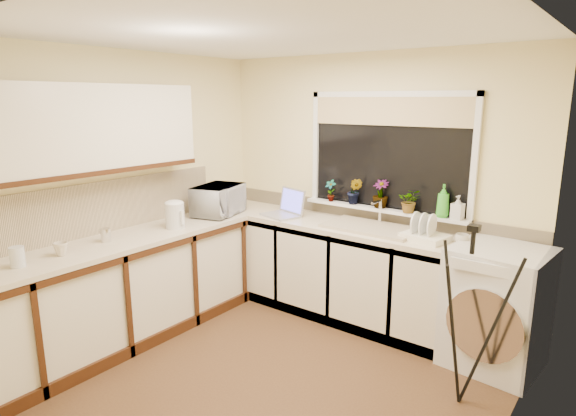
{
  "coord_description": "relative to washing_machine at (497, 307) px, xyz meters",
  "views": [
    {
      "loc": [
        2.1,
        -2.54,
        2.03
      ],
      "look_at": [
        -0.23,
        0.55,
        1.15
      ],
      "focal_mm": 29.94,
      "sensor_mm": 36.0,
      "label": 1
    }
  ],
  "objects": [
    {
      "name": "windowsill",
      "position": [
        -1.12,
        0.28,
        0.56
      ],
      "size": [
        1.6,
        0.14,
        0.03
      ],
      "primitive_type": "cube",
      "color": "white",
      "rests_on": "wall_back"
    },
    {
      "name": "wall_back",
      "position": [
        -1.32,
        0.35,
        0.75
      ],
      "size": [
        3.2,
        0.0,
        3.2
      ],
      "primitive_type": "plane",
      "rotation": [
        1.57,
        0.0,
        0.0
      ],
      "color": "beige",
      "rests_on": "ground"
    },
    {
      "name": "cup_back",
      "position": [
        -0.32,
        0.06,
        0.47
      ],
      "size": [
        0.14,
        0.14,
        0.09
      ],
      "primitive_type": "imported",
      "rotation": [
        0.0,
        0.0,
        0.43
      ],
      "color": "beige",
      "rests_on": "worktop_back"
    },
    {
      "name": "plant_a",
      "position": [
        -1.67,
        0.24,
        0.69
      ],
      "size": [
        0.12,
        0.08,
        0.21
      ],
      "primitive_type": "imported",
      "rotation": [
        0.0,
        0.0,
        -0.05
      ],
      "color": "#999999",
      "rests_on": "windowsill"
    },
    {
      "name": "soap_bottle_clear",
      "position": [
        -0.43,
        0.26,
        0.68
      ],
      "size": [
        0.1,
        0.1,
        0.2
      ],
      "primitive_type": "imported",
      "rotation": [
        0.0,
        0.0,
        -0.09
      ],
      "color": "#999999",
      "rests_on": "windowsill"
    },
    {
      "name": "wall_left",
      "position": [
        -2.92,
        -1.15,
        0.75
      ],
      "size": [
        0.0,
        3.0,
        3.0
      ],
      "primitive_type": "plane",
      "rotation": [
        1.57,
        0.0,
        1.57
      ],
      "color": "beige",
      "rests_on": "ground"
    },
    {
      "name": "splashback_left",
      "position": [
        -2.91,
        -1.45,
        0.65
      ],
      "size": [
        0.02,
        2.4,
        0.45
      ],
      "primitive_type": "cube",
      "color": "beige",
      "rests_on": "wall_left"
    },
    {
      "name": "faucet",
      "position": [
        -1.12,
        0.23,
        0.55
      ],
      "size": [
        0.03,
        0.03,
        0.24
      ],
      "primitive_type": "cylinder",
      "color": "silver",
      "rests_on": "worktop_back"
    },
    {
      "name": "wall_right",
      "position": [
        0.28,
        -1.15,
        0.75
      ],
      "size": [
        0.0,
        3.0,
        3.0
      ],
      "primitive_type": "plane",
      "rotation": [
        1.57,
        0.0,
        -1.57
      ],
      "color": "beige",
      "rests_on": "ground"
    },
    {
      "name": "window_glass",
      "position": [
        -1.12,
        0.33,
        1.08
      ],
      "size": [
        1.5,
        0.02,
        1.0
      ],
      "primitive_type": "cube",
      "color": "black",
      "rests_on": "wall_back"
    },
    {
      "name": "washing_machine",
      "position": [
        0.0,
        0.0,
        0.0
      ],
      "size": [
        0.72,
        0.7,
        0.94
      ],
      "primitive_type": "cube",
      "rotation": [
        0.0,
        0.0,
        -0.09
      ],
      "color": "silver",
      "rests_on": "floor"
    },
    {
      "name": "plant_b",
      "position": [
        -1.41,
        0.26,
        0.71
      ],
      "size": [
        0.16,
        0.14,
        0.25
      ],
      "primitive_type": "imported",
      "rotation": [
        0.0,
        0.0,
        0.21
      ],
      "color": "#999999",
      "rests_on": "windowsill"
    },
    {
      "name": "floor",
      "position": [
        -1.32,
        -1.15,
        -0.47
      ],
      "size": [
        3.2,
        3.2,
        0.0
      ],
      "primitive_type": "plane",
      "color": "brown",
      "rests_on": "ground"
    },
    {
      "name": "soap_bottle_green",
      "position": [
        -0.56,
        0.26,
        0.72
      ],
      "size": [
        0.14,
        0.14,
        0.28
      ],
      "primitive_type": "imported",
      "rotation": [
        0.0,
        0.0,
        0.42
      ],
      "color": "green",
      "rests_on": "windowsill"
    },
    {
      "name": "worktop_left",
      "position": [
        -2.62,
        -1.45,
        0.41
      ],
      "size": [
        0.6,
        2.4,
        0.04
      ],
      "primitive_type": "cube",
      "color": "beige",
      "rests_on": "base_cabinet_left"
    },
    {
      "name": "ceiling",
      "position": [
        -1.32,
        -1.15,
        1.98
      ],
      "size": [
        3.2,
        3.2,
        0.0
      ],
      "primitive_type": "plane",
      "rotation": [
        3.14,
        0.0,
        0.0
      ],
      "color": "white",
      "rests_on": "ground"
    },
    {
      "name": "laptop",
      "position": [
        -2.03,
        -0.01,
        0.5
      ],
      "size": [
        0.42,
        0.39,
        0.26
      ],
      "rotation": [
        0.0,
        0.0,
        -0.27
      ],
      "color": "#A8A8B0",
      "rests_on": "worktop_back"
    },
    {
      "name": "sink",
      "position": [
        -1.12,
        0.05,
        0.44
      ],
      "size": [
        0.82,
        0.46,
        0.03
      ],
      "primitive_type": "cube",
      "color": "tan",
      "rests_on": "worktop_back"
    },
    {
      "name": "worktop_back",
      "position": [
        -1.32,
        0.05,
        0.41
      ],
      "size": [
        3.2,
        0.6,
        0.04
      ],
      "primitive_type": "cube",
      "color": "beige",
      "rests_on": "base_cabinet_back"
    },
    {
      "name": "base_cabinet_left",
      "position": [
        -2.62,
        -1.45,
        -0.04
      ],
      "size": [
        0.54,
        2.4,
        0.86
      ],
      "primitive_type": "cube",
      "color": "silver",
      "rests_on": "floor"
    },
    {
      "name": "base_cabinet_back",
      "position": [
        -1.65,
        0.05,
        -0.04
      ],
      "size": [
        2.55,
        0.6,
        0.86
      ],
      "primitive_type": "cube",
      "color": "silver",
      "rests_on": "floor"
    },
    {
      "name": "dish_rack",
      "position": [
        -0.6,
        -0.0,
        0.46
      ],
      "size": [
        0.39,
        0.32,
        0.05
      ],
      "primitive_type": "cube",
      "rotation": [
        0.0,
        0.0,
        -0.18
      ],
      "color": "white",
      "rests_on": "worktop_back"
    },
    {
      "name": "kettle",
      "position": [
        -2.54,
        -0.98,
        0.54
      ],
      "size": [
        0.17,
        0.17,
        0.23
      ],
      "primitive_type": "cylinder",
      "color": "silver",
      "rests_on": "worktop_left"
    },
    {
      "name": "tripod",
      "position": [
        -0.04,
        -0.66,
        0.16
      ],
      "size": [
        0.81,
        0.81,
        1.26
      ],
      "primitive_type": null,
      "rotation": [
        0.0,
        0.0,
        0.36
      ],
      "color": "black",
      "rests_on": "floor"
    },
    {
      "name": "microwave",
      "position": [
        -2.6,
        -0.38,
        0.58
      ],
      "size": [
        0.49,
        0.61,
        0.29
      ],
      "primitive_type": "imported",
      "rotation": [
        0.0,
        0.0,
        1.84
      ],
      "color": "white",
      "rests_on": "worktop_left"
    },
    {
      "name": "plant_d",
      "position": [
        -0.85,
        0.25,
        0.69
      ],
      "size": [
        0.24,
        0.23,
        0.21
      ],
      "primitive_type": "imported",
      "rotation": [
        0.0,
        0.0,
        0.39
      ],
      "color": "#999999",
      "rests_on": "windowsill"
    },
    {
      "name": "steel_jar",
      "position": [
        -2.65,
        -1.6,
        0.49
      ],
      "size": [
        0.08,
        0.08,
        0.11
      ],
      "primitive_type": "cylinder",
      "color": "silver",
      "rests_on": "worktop_left"
    },
    {
      "name": "wall_front",
      "position": [
        -1.32,
        -2.65,
        0.75
      ],
      "size": [
        3.2,
        0.0,
        3.2
      ],
      "primitive_type": "plane",
      "rotation": [
        -1.57,
        0.0,
        0.0
      ],
      "color": "beige",
      "rests_on": "ground"
    },
    {
      "name": "cup_left",
      "position": [
        -2.6,
        -2.0,
        0.48
      ],
      "size": [
        0.12,
        0.12,
        0.1
      ],
      "primitive_type": "imported",
      "rotation": [
        0.0,
        0.0,
        0.18
      ],
      "color": "beige",
      "rests_on": "worktop_left"
    },
    {
      "name": "plant_c",
      "position": [
        -1.15,
        0.28,
        0.71
      ],
      "size": [
        0.15,
        0.15,
        0.26
      ],
      "primitive_type": "imported",
      "rotation": [
        0.0,
        0.0,
        0.04
      ],
      "color": "#999999",
      "rests_on": "windowsill"
    },
    {
      "name": "glass_jug",
      "position": [
        -2.6,
        -2.31,
        0.5
      ],
      "size": [
        0.1,
        0.1,
        0.14
      ],
      "primitive_type": "cylinder",
      "color": "silver",
      "rests_on": "worktop_left"
    },
    {
      "name": "upper_cabinet",
      "position": [
        -2.76,
        -1.6,
        1.33
      ],
      "size": [
        0.28,
        1.9,
        0.7
      ],
      "primitive_type": "cube",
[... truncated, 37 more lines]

